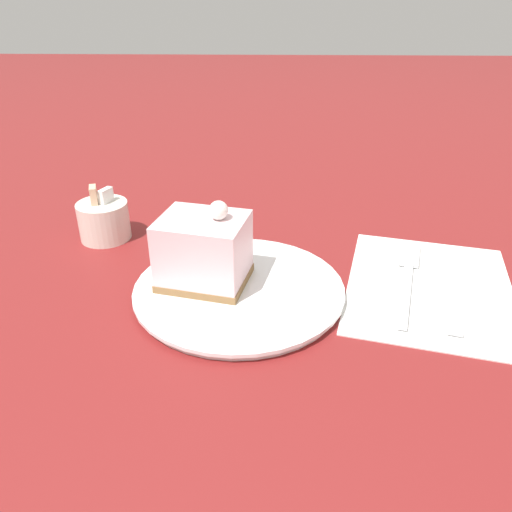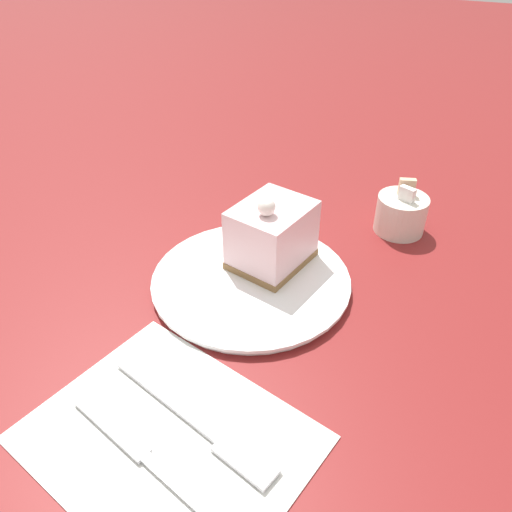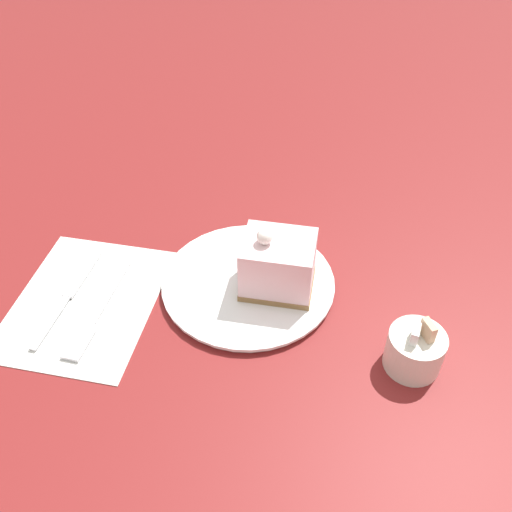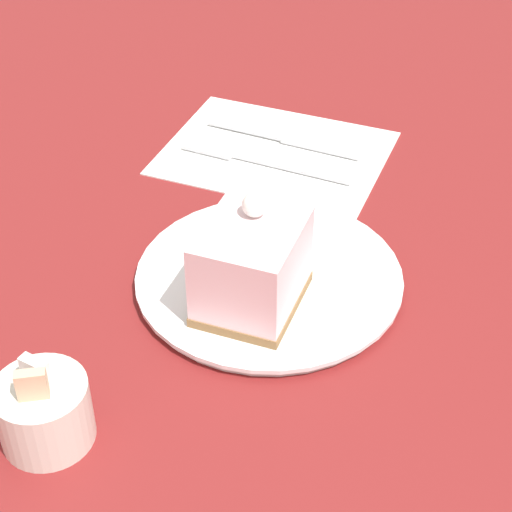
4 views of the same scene
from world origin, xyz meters
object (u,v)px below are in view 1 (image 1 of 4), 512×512
(knife, at_px, (454,295))
(sugar_bowl, at_px, (104,220))
(fork, at_px, (408,274))
(cake_slice, at_px, (204,251))
(plate, at_px, (239,290))

(knife, height_order, sugar_bowl, sugar_bowl)
(fork, distance_m, sugar_bowl, 0.38)
(cake_slice, relative_size, knife, 0.62)
(plate, distance_m, fork, 0.19)
(cake_slice, relative_size, sugar_bowl, 1.46)
(plate, distance_m, knife, 0.22)
(fork, bearing_deg, cake_slice, -155.47)
(plate, xyz_separation_m, knife, (0.22, -0.00, -0.00))
(knife, bearing_deg, cake_slice, -166.06)
(knife, relative_size, sugar_bowl, 2.37)
(cake_slice, height_order, knife, cake_slice)
(plate, height_order, knife, plate)
(fork, relative_size, sugar_bowl, 2.51)
(sugar_bowl, bearing_deg, plate, -35.68)
(plate, relative_size, fork, 1.25)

